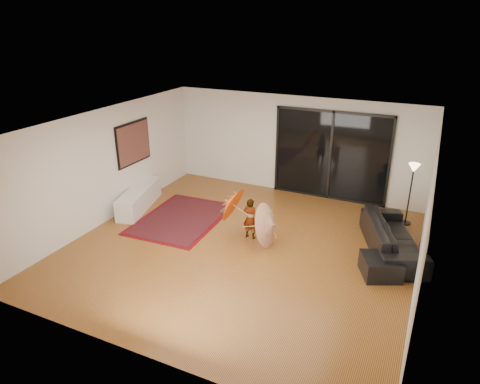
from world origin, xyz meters
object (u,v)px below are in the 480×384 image
Objects in this scene: sofa at (393,237)px; ottoman at (381,266)px; child at (250,219)px; media_console at (139,198)px.

sofa reaches higher than ottoman.
ottoman is 2.90m from child.
media_console is 3.27m from child.
child is (-2.87, 0.33, 0.28)m from ottoman.
sofa is 1.05m from ottoman.
ottoman is (-0.08, -1.03, -0.15)m from sofa.
sofa is (6.20, 0.42, 0.07)m from media_console.
ottoman is at bearing 174.76° from child.
child reaches higher than ottoman.
ottoman is at bearing 155.13° from sofa.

